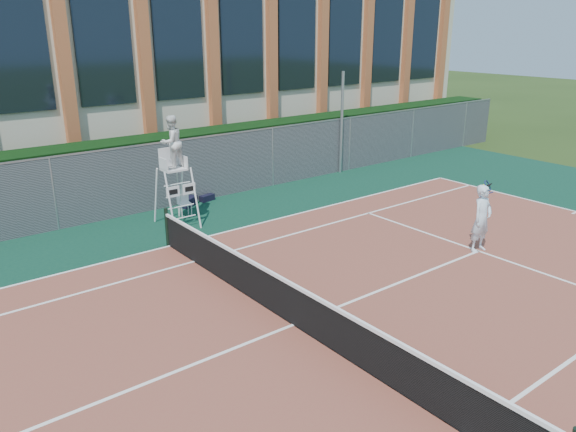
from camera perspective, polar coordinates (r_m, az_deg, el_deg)
ground at (r=11.65m, az=0.58°, el=-11.11°), size 120.00×120.00×0.00m
apron at (r=12.34m, az=-2.36°, el=-9.26°), size 36.00×20.00×0.01m
tennis_court at (r=11.64m, az=0.58°, el=-11.03°), size 23.77×10.97×0.02m
tennis_net at (r=11.39m, az=0.59°, el=-8.77°), size 0.10×11.30×1.10m
fence at (r=18.45m, az=-16.74°, el=3.18°), size 40.00×0.06×2.20m
hedge at (r=19.54m, az=-18.06°, el=3.90°), size 40.00×1.40×2.20m
building at (r=26.65m, az=-24.98°, el=13.51°), size 45.00×10.60×8.22m
steel_pole at (r=23.17m, az=5.47°, el=9.36°), size 0.12×0.12×4.11m
umpire_chair at (r=16.96m, az=-11.74°, el=7.05°), size 0.95×1.45×3.39m
plastic_chair at (r=18.23m, az=-10.56°, el=1.54°), size 0.45×0.45×0.85m
sports_bag_near at (r=19.26m, az=-10.01°, el=1.42°), size 0.74×0.61×0.30m
sports_bag_far at (r=19.76m, az=-8.23°, el=1.84°), size 0.57×0.33×0.21m
tennis_player at (r=15.77m, az=19.08°, el=-0.22°), size 1.01×0.68×1.83m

